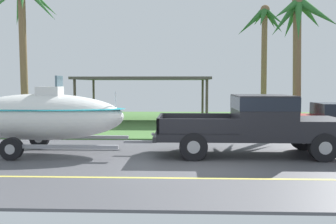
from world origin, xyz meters
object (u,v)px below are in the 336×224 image
object	(u,v)px
palm_tree_near_left	(301,27)
pickup_truck_towing	(261,122)
boat_on_trailer	(42,116)
carport_awning	(144,79)
palm_tree_near_right	(23,18)
palm_tree_far_right	(263,33)

from	to	relation	value
palm_tree_near_left	pickup_truck_towing	bearing A→B (deg)	-117.31
boat_on_trailer	carport_awning	size ratio (longest dim) A/B	0.84
carport_awning	palm_tree_near_left	xyz separation A→B (m)	(7.35, -4.93, 2.20)
carport_awning	palm_tree_near_right	xyz separation A→B (m)	(-4.87, -5.02, 2.65)
carport_awning	palm_tree_near_right	distance (m)	7.48
carport_awning	palm_tree_near_left	world-z (taller)	palm_tree_near_left
palm_tree_far_right	boat_on_trailer	bearing A→B (deg)	-128.29
palm_tree_near_right	pickup_truck_towing	bearing A→B (deg)	-29.11
boat_on_trailer	palm_tree_near_right	distance (m)	7.10
boat_on_trailer	palm_tree_near_right	world-z (taller)	palm_tree_near_right
boat_on_trailer	carport_awning	distance (m)	10.58
boat_on_trailer	palm_tree_near_left	distance (m)	11.44
pickup_truck_towing	palm_tree_near_right	size ratio (longest dim) A/B	0.84
boat_on_trailer	palm_tree_near_left	xyz separation A→B (m)	(9.49, 5.35, 3.47)
carport_awning	palm_tree_near_right	bearing A→B (deg)	-134.13
palm_tree_near_left	palm_tree_near_right	bearing A→B (deg)	-179.61
palm_tree_near_left	palm_tree_near_right	world-z (taller)	palm_tree_near_right
palm_tree_near_left	boat_on_trailer	bearing A→B (deg)	-150.61
boat_on_trailer	palm_tree_far_right	bearing A→B (deg)	51.71
boat_on_trailer	carport_awning	xyz separation A→B (m)	(2.14, 10.28, 1.26)
boat_on_trailer	pickup_truck_towing	bearing A→B (deg)	0.00
palm_tree_near_left	palm_tree_far_right	size ratio (longest dim) A/B	0.88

